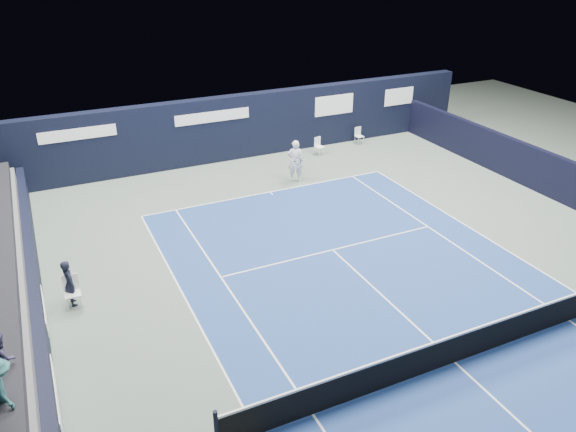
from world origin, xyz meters
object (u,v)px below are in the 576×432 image
object	(u,v)px
folding_chair_back_a	(319,145)
tennis_net	(457,347)
folding_chair_back_b	(359,134)
tennis_player	(295,161)
line_judge_chair	(72,289)

from	to	relation	value
folding_chair_back_a	tennis_net	world-z (taller)	tennis_net
folding_chair_back_b	tennis_player	bearing A→B (deg)	-152.41
folding_chair_back_b	tennis_net	xyz separation A→B (m)	(-6.78, -15.71, 0.01)
line_judge_chair	tennis_player	xyz separation A→B (m)	(10.07, 5.78, 0.37)
folding_chair_back_a	tennis_net	size ratio (longest dim) A/B	0.07
line_judge_chair	tennis_net	bearing A→B (deg)	-37.28
folding_chair_back_b	tennis_net	distance (m)	17.11
folding_chair_back_a	folding_chair_back_b	bearing A→B (deg)	-2.21
tennis_player	tennis_net	bearing A→B (deg)	-96.95
folding_chair_back_b	line_judge_chair	xyz separation A→B (m)	(-15.32, -8.93, 0.08)
folding_chair_back_a	line_judge_chair	world-z (taller)	line_judge_chair
folding_chair_back_a	tennis_net	xyz separation A→B (m)	(-4.09, -15.14, 0.00)
folding_chair_back_b	tennis_net	world-z (taller)	tennis_net
line_judge_chair	tennis_player	bearing A→B (deg)	31.01
folding_chair_back_b	tennis_player	xyz separation A→B (m)	(-5.24, -3.15, 0.45)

